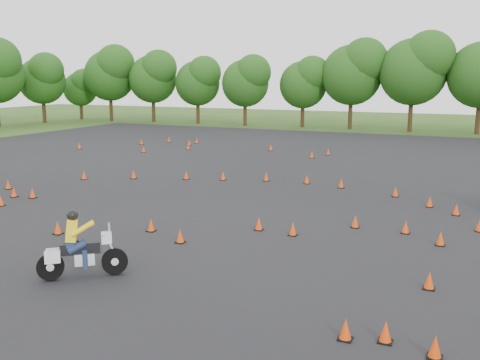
{
  "coord_description": "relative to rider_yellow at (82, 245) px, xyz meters",
  "views": [
    {
      "loc": [
        9.02,
        -16.3,
        5.5
      ],
      "look_at": [
        0.0,
        4.0,
        1.2
      ],
      "focal_mm": 40.0,
      "sensor_mm": 36.0,
      "label": 1
    }
  ],
  "objects": [
    {
      "name": "treeline",
      "position": [
        1.74,
        40.59,
        3.68
      ],
      "size": [
        86.84,
        32.04,
        10.4
      ],
      "color": "#204B15",
      "rests_on": "ground"
    },
    {
      "name": "asphalt_pad",
      "position": [
        0.67,
        11.21,
        -0.95
      ],
      "size": [
        62.0,
        62.0,
        0.0
      ],
      "primitive_type": "plane",
      "color": "black",
      "rests_on": "ground"
    },
    {
      "name": "traffic_cones",
      "position": [
        0.56,
        10.85,
        -0.72
      ],
      "size": [
        36.29,
        33.4,
        0.45
      ],
      "color": "#E44209",
      "rests_on": "asphalt_pad"
    },
    {
      "name": "rider_yellow",
      "position": [
        0.0,
        0.0,
        0.0
      ],
      "size": [
        2.37,
        2.13,
        1.89
      ],
      "primitive_type": null,
      "rotation": [
        0.0,
        0.0,
        0.69
      ],
      "color": "yellow",
      "rests_on": "ground"
    },
    {
      "name": "ground",
      "position": [
        0.67,
        5.21,
        -0.95
      ],
      "size": [
        140.0,
        140.0,
        0.0
      ],
      "primitive_type": "plane",
      "color": "#2D5119",
      "rests_on": "ground"
    }
  ]
}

